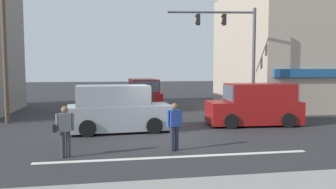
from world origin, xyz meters
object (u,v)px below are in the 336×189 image
Objects in this scene: utility_pole_far_right at (259,47)px; pedestrian_far_side at (174,124)px; van_waiting_far at (117,110)px; van_crossing_center at (255,105)px; traffic_light_mast at (236,45)px; pedestrian_mid_crossing at (64,128)px; utility_pole_near_left at (5,51)px; van_crossing_rightbound at (144,95)px.

utility_pole_far_right reaches higher than pedestrian_far_side.
van_waiting_far is 1.00× the size of van_crossing_center.
van_crossing_center is 6.70m from pedestrian_far_side.
utility_pole_far_right is at bearing 63.81° from van_crossing_center.
traffic_light_mast is 3.70m from van_crossing_center.
pedestrian_mid_crossing is at bearing -141.73° from traffic_light_mast.
utility_pole_near_left reaches higher than traffic_light_mast.
pedestrian_far_side is (-7.88, -10.24, -3.42)m from utility_pole_far_right.
utility_pole_far_right is at bearing 51.23° from traffic_light_mast.
van_crossing_rightbound is at bearing 121.76° from van_crossing_center.
utility_pole_far_right is (15.40, 3.22, 0.59)m from utility_pole_near_left.
pedestrian_mid_crossing is at bearing -151.40° from van_crossing_center.
traffic_light_mast is 8.20m from van_crossing_rightbound.
traffic_light_mast is at bearing -52.70° from van_crossing_rightbound.
utility_pole_far_right is at bearing 11.81° from utility_pole_near_left.
van_crossing_center is at bearing -58.24° from van_crossing_rightbound.
pedestrian_mid_crossing is (-8.67, -4.72, -0.05)m from van_crossing_center.
van_crossing_rightbound is at bearing 164.94° from utility_pole_far_right.
van_crossing_center is (12.54, -2.59, -2.78)m from utility_pole_near_left.
van_crossing_rightbound is 12.32m from pedestrian_far_side.
van_crossing_rightbound is at bearing 73.32° from pedestrian_mid_crossing.
traffic_light_mast reaches higher than pedestrian_far_side.
utility_pole_far_right is 12.14m from van_waiting_far.
van_waiting_far is 2.83× the size of pedestrian_mid_crossing.
utility_pole_far_right reaches higher than van_waiting_far.
pedestrian_mid_crossing is 3.66m from pedestrian_far_side.
van_waiting_far reaches higher than pedestrian_far_side.
van_crossing_center is 9.87m from pedestrian_mid_crossing.
utility_pole_far_right reaches higher than utility_pole_near_left.
utility_pole_far_right reaches higher than van_crossing_rightbound.
utility_pole_far_right is at bearing 42.43° from pedestrian_mid_crossing.
pedestrian_far_side is (-4.72, -6.31, -3.23)m from traffic_light_mast.
utility_pole_far_right is 15.98m from pedestrian_mid_crossing.
van_crossing_rightbound is at bearing 127.30° from traffic_light_mast.
van_waiting_far is at bearing 67.15° from pedestrian_mid_crossing.
utility_pole_near_left is 15.75m from utility_pole_far_right.
van_waiting_far is at bearing -159.77° from traffic_light_mast.
van_crossing_rightbound is (-4.58, 6.02, -3.17)m from traffic_light_mast.
pedestrian_mid_crossing is at bearing -112.85° from van_waiting_far.
pedestrian_far_side is at bearing -43.01° from utility_pole_near_left.
van_waiting_far is at bearing -146.90° from utility_pole_far_right.
pedestrian_far_side is (1.89, -3.87, -0.06)m from van_waiting_far.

